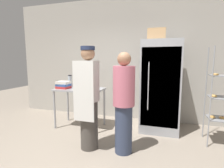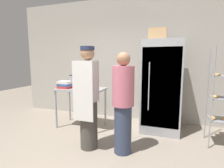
% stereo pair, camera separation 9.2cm
% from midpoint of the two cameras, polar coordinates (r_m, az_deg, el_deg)
% --- Properties ---
extents(ground_plane, '(14.00, 14.00, 0.00)m').
position_cam_midpoint_polar(ground_plane, '(2.86, -4.32, -24.49)').
color(ground_plane, gray).
extents(back_wall, '(6.40, 0.12, 3.08)m').
position_cam_midpoint_polar(back_wall, '(4.56, 6.66, 7.97)').
color(back_wall, '#ADA89E').
rests_on(back_wall, ground_plane).
extents(refrigerator, '(0.80, 0.75, 1.93)m').
position_cam_midpoint_polar(refrigerator, '(3.86, 16.49, -0.86)').
color(refrigerator, '#9EA0A5').
rests_on(refrigerator, ground_plane).
extents(prep_counter, '(1.06, 0.63, 0.89)m').
position_cam_midpoint_polar(prep_counter, '(4.04, -9.46, -3.00)').
color(prep_counter, '#9EA0A5').
rests_on(prep_counter, ground_plane).
extents(donut_box, '(0.27, 0.22, 0.26)m').
position_cam_midpoint_polar(donut_box, '(4.03, -8.33, -0.67)').
color(donut_box, silver).
rests_on(donut_box, prep_counter).
extents(blender_pitcher, '(0.12, 0.12, 0.28)m').
position_cam_midpoint_polar(blender_pitcher, '(4.35, -12.49, 0.90)').
color(blender_pitcher, '#99999E').
rests_on(blender_pitcher, prep_counter).
extents(binder_stack, '(0.30, 0.26, 0.16)m').
position_cam_midpoint_polar(binder_stack, '(4.09, -14.55, -0.22)').
color(binder_stack, '#B72D2D').
rests_on(binder_stack, prep_counter).
extents(cardboard_storage_box, '(0.36, 0.27, 0.24)m').
position_cam_midpoint_polar(cardboard_storage_box, '(3.82, 15.41, 15.40)').
color(cardboard_storage_box, tan).
rests_on(cardboard_storage_box, refrigerator).
extents(person_baker, '(0.37, 0.39, 1.75)m').
position_cam_midpoint_polar(person_baker, '(2.98, -6.93, -4.17)').
color(person_baker, '#47423D').
rests_on(person_baker, ground_plane).
extents(person_customer, '(0.35, 0.35, 1.65)m').
position_cam_midpoint_polar(person_customer, '(2.83, 4.55, -6.17)').
color(person_customer, '#333D56').
rests_on(person_customer, ground_plane).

